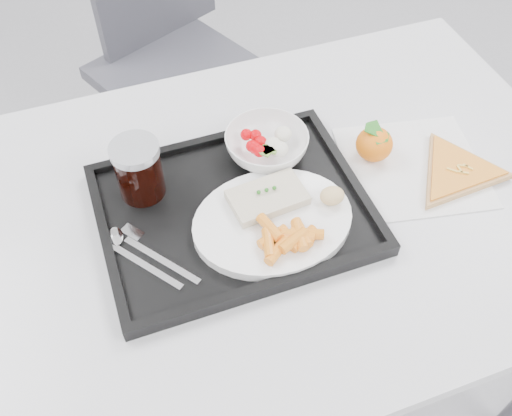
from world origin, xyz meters
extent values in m
cube|color=#AAAAAC|center=(0.00, 0.30, 0.73)|extent=(1.20, 0.80, 0.03)
cylinder|color=#47474C|center=(-0.54, 0.64, 0.36)|extent=(0.04, 0.04, 0.72)
cylinder|color=#47474C|center=(0.54, 0.64, 0.36)|extent=(0.04, 0.04, 0.72)
cube|color=#37373F|center=(0.02, 1.09, 0.45)|extent=(0.56, 0.56, 0.04)
cylinder|color=#47474C|center=(-0.16, 0.91, 0.21)|extent=(0.03, 0.03, 0.43)
cylinder|color=#47474C|center=(0.20, 0.91, 0.21)|extent=(0.03, 0.03, 0.43)
cylinder|color=#47474C|center=(-0.16, 1.27, 0.21)|extent=(0.03, 0.03, 0.43)
cylinder|color=#47474C|center=(0.20, 1.27, 0.21)|extent=(0.03, 0.03, 0.43)
cube|color=black|center=(-0.06, 0.30, 0.76)|extent=(0.45, 0.35, 0.01)
cube|color=black|center=(-0.06, 0.47, 0.77)|extent=(0.45, 0.02, 0.01)
cube|color=black|center=(-0.06, 0.13, 0.77)|extent=(0.45, 0.02, 0.01)
cube|color=black|center=(0.16, 0.30, 0.77)|extent=(0.02, 0.32, 0.01)
cube|color=black|center=(-0.28, 0.30, 0.77)|extent=(0.02, 0.32, 0.01)
cylinder|color=white|center=(-0.01, 0.24, 0.77)|extent=(0.27, 0.27, 0.02)
cube|color=beige|center=(0.00, 0.28, 0.79)|extent=(0.13, 0.09, 0.02)
sphere|color=#236B1C|center=(-0.02, 0.29, 0.81)|extent=(0.01, 0.01, 0.01)
sphere|color=#236B1C|center=(0.00, 0.29, 0.81)|extent=(0.01, 0.01, 0.01)
sphere|color=#236B1C|center=(0.01, 0.29, 0.81)|extent=(0.01, 0.01, 0.01)
ellipsoid|color=#EABB82|center=(0.10, 0.24, 0.80)|extent=(0.05, 0.05, 0.03)
imported|color=white|center=(0.04, 0.40, 0.79)|extent=(0.15, 0.15, 0.05)
cylinder|color=black|center=(-0.19, 0.39, 0.81)|extent=(0.08, 0.08, 0.10)
cylinder|color=#A5A8AD|center=(-0.19, 0.39, 0.87)|extent=(0.08, 0.08, 0.01)
cube|color=silver|center=(-0.23, 0.24, 0.77)|extent=(0.10, 0.13, 0.00)
ellipsoid|color=silver|center=(-0.26, 0.31, 0.77)|extent=(0.04, 0.05, 0.01)
cube|color=silver|center=(-0.20, 0.24, 0.77)|extent=(0.10, 0.13, 0.00)
cube|color=silver|center=(-0.23, 0.31, 0.77)|extent=(0.04, 0.04, 0.00)
cube|color=silver|center=(0.29, 0.29, 0.75)|extent=(0.29, 0.28, 0.00)
ellipsoid|color=#FCA201|center=(0.23, 0.34, 0.79)|extent=(0.09, 0.09, 0.06)
cube|color=#236B1C|center=(0.23, 0.34, 0.81)|extent=(0.02, 0.05, 0.02)
cube|color=#236B1C|center=(0.23, 0.34, 0.81)|extent=(0.05, 0.04, 0.02)
cylinder|color=tan|center=(0.35, 0.25, 0.76)|extent=(0.31, 0.31, 0.01)
cylinder|color=#B93911|center=(0.35, 0.25, 0.77)|extent=(0.27, 0.27, 0.00)
cube|color=#EABC47|center=(0.37, 0.24, 0.77)|extent=(0.01, 0.02, 0.00)
cube|color=#EABC47|center=(0.35, 0.24, 0.77)|extent=(0.01, 0.02, 0.00)
cube|color=#EABC47|center=(0.34, 0.24, 0.77)|extent=(0.02, 0.02, 0.00)
cube|color=#EABC47|center=(0.35, 0.23, 0.77)|extent=(0.02, 0.01, 0.00)
cube|color=#EABC47|center=(0.36, 0.25, 0.77)|extent=(0.02, 0.01, 0.00)
cylinder|color=orange|center=(0.03, 0.19, 0.79)|extent=(0.06, 0.04, 0.02)
cylinder|color=orange|center=(-0.02, 0.20, 0.79)|extent=(0.06, 0.03, 0.02)
cylinder|color=orange|center=(0.01, 0.19, 0.80)|extent=(0.03, 0.06, 0.02)
cylinder|color=orange|center=(0.02, 0.19, 0.79)|extent=(0.02, 0.05, 0.02)
cylinder|color=orange|center=(0.02, 0.18, 0.79)|extent=(0.06, 0.04, 0.02)
cylinder|color=orange|center=(0.01, 0.19, 0.79)|extent=(0.06, 0.04, 0.02)
cylinder|color=orange|center=(0.00, 0.18, 0.80)|extent=(0.06, 0.04, 0.02)
cylinder|color=orange|center=(-0.02, 0.22, 0.80)|extent=(0.03, 0.06, 0.02)
cylinder|color=orange|center=(-0.03, 0.17, 0.79)|extent=(0.05, 0.05, 0.02)
cylinder|color=orange|center=(-0.04, 0.19, 0.79)|extent=(0.03, 0.06, 0.02)
sphere|color=red|center=(0.03, 0.42, 0.80)|extent=(0.02, 0.02, 0.02)
sphere|color=red|center=(0.01, 0.40, 0.80)|extent=(0.02, 0.02, 0.02)
sphere|color=red|center=(0.03, 0.40, 0.80)|extent=(0.02, 0.02, 0.02)
sphere|color=red|center=(0.01, 0.43, 0.80)|extent=(0.02, 0.02, 0.02)
sphere|color=red|center=(0.02, 0.38, 0.80)|extent=(0.02, 0.02, 0.02)
sphere|color=red|center=(0.01, 0.39, 0.80)|extent=(0.02, 0.02, 0.02)
ellipsoid|color=silver|center=(0.05, 0.37, 0.80)|extent=(0.03, 0.03, 0.03)
ellipsoid|color=silver|center=(0.05, 0.39, 0.80)|extent=(0.03, 0.03, 0.03)
ellipsoid|color=silver|center=(0.07, 0.41, 0.80)|extent=(0.03, 0.03, 0.03)
cube|color=olive|center=(0.03, 0.37, 0.80)|extent=(0.03, 0.03, 0.00)
cube|color=olive|center=(0.04, 0.37, 0.80)|extent=(0.03, 0.03, 0.00)
cube|color=olive|center=(0.03, 0.38, 0.80)|extent=(0.03, 0.03, 0.00)
camera|label=1|loc=(-0.23, -0.29, 1.52)|focal=40.00mm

